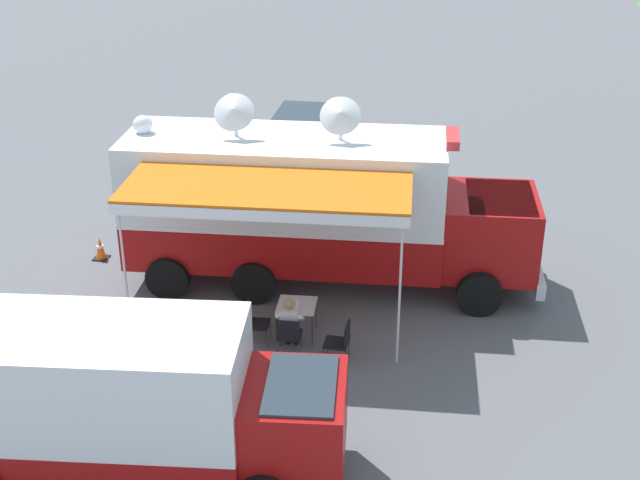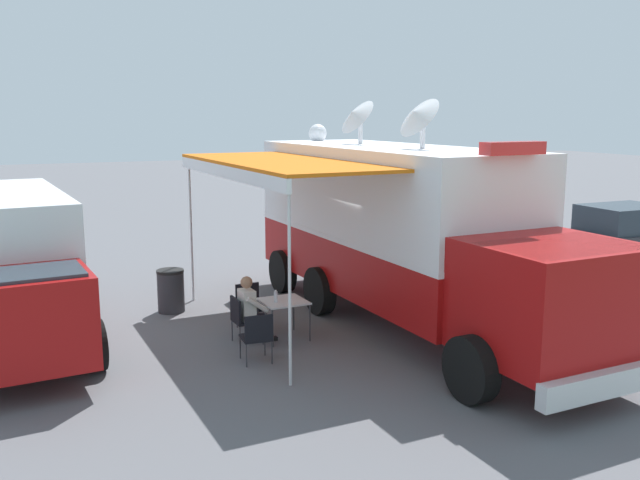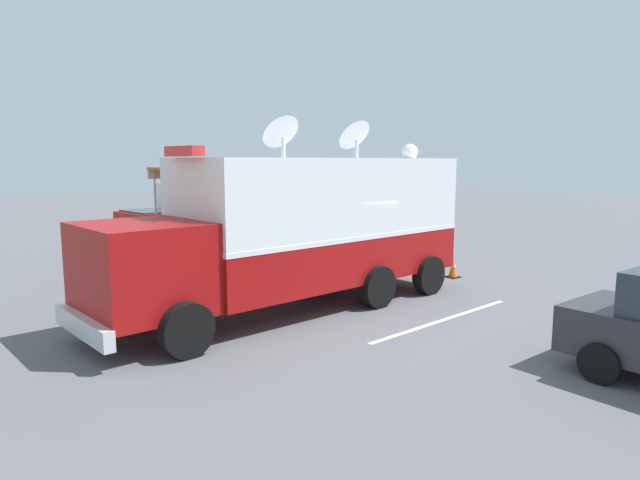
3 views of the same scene
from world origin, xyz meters
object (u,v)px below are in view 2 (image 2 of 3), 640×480
at_px(folding_chair_at_table, 242,316).
at_px(seated_responder, 252,308).
at_px(folding_chair_beside_table, 250,302).
at_px(traffic_cone, 309,256).
at_px(folding_chair_spare_by_truck, 257,334).
at_px(trash_bin, 171,291).
at_px(support_truck, 8,265).
at_px(car_behind_truck, 626,238).
at_px(water_bottle, 276,296).
at_px(folding_table, 283,303).
at_px(command_truck, 404,227).

distance_m(folding_chair_at_table, seated_responder, 0.23).
relative_size(folding_chair_beside_table, traffic_cone, 1.50).
height_order(folding_chair_spare_by_truck, trash_bin, trash_bin).
distance_m(folding_chair_beside_table, folding_chair_spare_by_truck, 1.97).
xyz_separation_m(trash_bin, support_truck, (3.06, 0.56, 0.93)).
distance_m(folding_chair_spare_by_truck, car_behind_truck, 11.57).
height_order(water_bottle, folding_chair_beside_table, water_bottle).
xyz_separation_m(folding_chair_at_table, folding_chair_spare_by_truck, (0.05, 1.07, 0.00)).
height_order(folding_chair_at_table, folding_chair_beside_table, same).
height_order(trash_bin, support_truck, support_truck).
xyz_separation_m(folding_chair_beside_table, car_behind_truck, (-10.75, -0.97, 0.37)).
bearing_deg(folding_chair_spare_by_truck, seated_responder, -102.33).
distance_m(folding_chair_spare_by_truck, traffic_cone, 7.49).
height_order(trash_bin, traffic_cone, trash_bin).
relative_size(trash_bin, support_truck, 0.13).
xyz_separation_m(folding_chair_at_table, folding_chair_beside_table, (-0.40, -0.84, 0.00)).
bearing_deg(folding_chair_at_table, folding_table, 179.59).
height_order(water_bottle, folding_chair_at_table, water_bottle).
xyz_separation_m(trash_bin, car_behind_truck, (-11.97, 0.74, 0.42)).
bearing_deg(seated_responder, folding_chair_beside_table, -104.15).
bearing_deg(folding_chair_beside_table, traffic_cone, -123.72).
xyz_separation_m(command_truck, water_bottle, (2.69, 0.05, -1.11)).
bearing_deg(folding_chair_at_table, support_truck, -27.29).
distance_m(seated_responder, traffic_cone, 6.44).
relative_size(folding_table, folding_chair_beside_table, 0.97).
relative_size(folding_chair_beside_table, support_truck, 0.12).
height_order(command_truck, water_bottle, command_truck).
bearing_deg(trash_bin, folding_chair_spare_by_truck, 101.95).
xyz_separation_m(trash_bin, traffic_cone, (-4.33, -2.95, -0.18)).
relative_size(folding_chair_spare_by_truck, car_behind_truck, 0.21).
distance_m(water_bottle, folding_chair_at_table, 0.71).
height_order(water_bottle, folding_chair_spare_by_truck, water_bottle).
xyz_separation_m(water_bottle, seated_responder, (0.45, -0.06, -0.18)).
xyz_separation_m(command_truck, folding_chair_beside_table, (2.93, -0.84, -1.43)).
distance_m(folding_chair_beside_table, car_behind_truck, 10.80).
bearing_deg(seated_responder, folding_table, 178.39).
distance_m(folding_chair_beside_table, trash_bin, 2.10).
xyz_separation_m(folding_chair_spare_by_truck, trash_bin, (0.77, -3.63, -0.06)).
bearing_deg(car_behind_truck, folding_chair_beside_table, 5.18).
relative_size(water_bottle, seated_responder, 0.18).
distance_m(command_truck, support_truck, 7.50).
relative_size(folding_table, folding_chair_spare_by_truck, 0.97).
bearing_deg(traffic_cone, folding_chair_spare_by_truck, 61.59).
bearing_deg(folding_table, trash_bin, -57.77).
bearing_deg(car_behind_truck, folding_chair_at_table, 9.26).
bearing_deg(folding_chair_spare_by_truck, support_truck, -38.76).
bearing_deg(command_truck, support_truck, -15.52).
bearing_deg(trash_bin, folding_chair_beside_table, 125.33).
bearing_deg(seated_responder, traffic_cone, -121.15).
relative_size(folding_table, car_behind_truck, 0.20).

